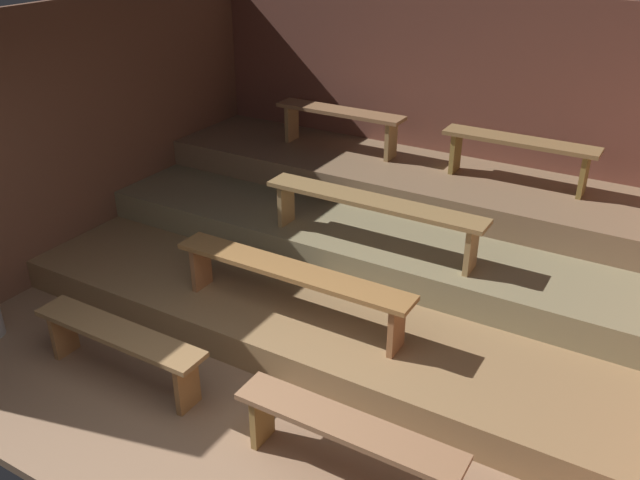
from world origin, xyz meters
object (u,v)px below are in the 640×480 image
bench_floor_right (347,435)px  bench_upper_right (519,149)px  bench_floor_left (119,341)px  bench_lower_center (291,277)px  bench_upper_left (340,118)px  bench_middle_center (373,208)px

bench_floor_right → bench_upper_right: bearing=89.9°
bench_floor_left → bench_floor_right: same height
bench_floor_right → bench_floor_left: bearing=180.0°
bench_floor_left → bench_floor_right: size_ratio=1.00×
bench_floor_right → bench_lower_center: 1.61m
bench_lower_center → bench_upper_left: 2.74m
bench_floor_left → bench_upper_right: size_ratio=1.03×
bench_lower_center → bench_upper_right: bearing=65.6°
bench_upper_right → bench_floor_left: bearing=-119.8°
bench_lower_center → bench_upper_right: size_ratio=1.42×
bench_middle_center → bench_upper_right: bearing=59.2°
bench_floor_left → bench_floor_right: (2.06, 0.00, 0.00)m
bench_floor_left → bench_floor_right: 2.06m
bench_upper_left → bench_middle_center: bearing=-51.7°
bench_floor_right → bench_upper_right: 3.72m
bench_floor_right → bench_upper_left: size_ratio=1.03×
bench_floor_left → bench_lower_center: size_ratio=0.73×
bench_floor_left → bench_upper_left: (-0.01, 3.61, 0.89)m
bench_upper_left → bench_floor_left: bearing=-89.9°
bench_middle_center → bench_floor_right: bearing=-67.3°
bench_floor_left → bench_upper_left: bench_upper_left is taller
bench_floor_right → bench_upper_left: bench_upper_left is taller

